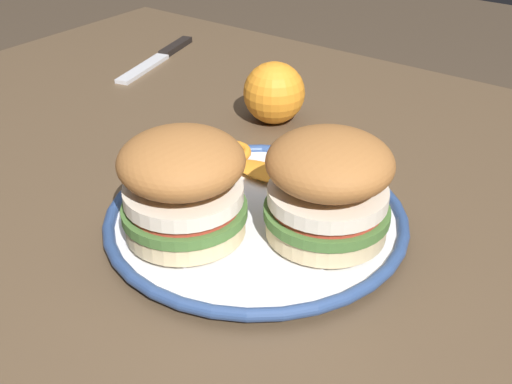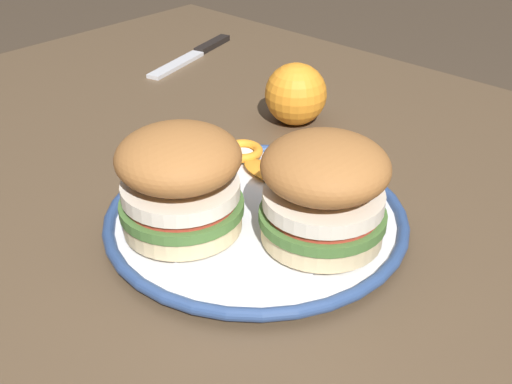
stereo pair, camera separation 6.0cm
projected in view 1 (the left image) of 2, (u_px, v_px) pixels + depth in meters
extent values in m
cube|color=brown|center=(221.00, 217.00, 0.68)|extent=(1.23, 1.01, 0.03)
cube|color=brown|center=(161.00, 193.00, 1.47)|extent=(0.06, 0.06, 0.74)
cylinder|color=white|center=(256.00, 221.00, 0.63)|extent=(0.27, 0.27, 0.01)
torus|color=navy|center=(256.00, 216.00, 0.63)|extent=(0.30, 0.30, 0.01)
cylinder|color=white|center=(256.00, 215.00, 0.63)|extent=(0.21, 0.21, 0.00)
cylinder|color=beige|center=(325.00, 225.00, 0.59)|extent=(0.11, 0.11, 0.02)
cylinder|color=#477033|center=(326.00, 212.00, 0.58)|extent=(0.12, 0.12, 0.01)
cylinder|color=#BC3828|center=(326.00, 205.00, 0.58)|extent=(0.10, 0.10, 0.01)
cylinder|color=silver|center=(327.00, 195.00, 0.58)|extent=(0.11, 0.11, 0.01)
ellipsoid|color=#A36633|center=(329.00, 163.00, 0.56)|extent=(0.16, 0.16, 0.05)
cylinder|color=beige|center=(185.00, 223.00, 0.59)|extent=(0.11, 0.11, 0.02)
cylinder|color=#477033|center=(185.00, 210.00, 0.59)|extent=(0.12, 0.12, 0.01)
cylinder|color=#BC3828|center=(184.00, 203.00, 0.58)|extent=(0.10, 0.10, 0.01)
cylinder|color=silver|center=(183.00, 193.00, 0.58)|extent=(0.11, 0.11, 0.01)
ellipsoid|color=#A36633|center=(181.00, 161.00, 0.56)|extent=(0.16, 0.16, 0.05)
torus|color=orange|center=(231.00, 152.00, 0.72)|extent=(0.05, 0.05, 0.01)
cylinder|color=#F4E5C6|center=(231.00, 155.00, 0.73)|extent=(0.03, 0.03, 0.00)
ellipsoid|color=orange|center=(330.00, 167.00, 0.70)|extent=(0.07, 0.08, 0.01)
ellipsoid|color=orange|center=(265.00, 172.00, 0.69)|extent=(0.08, 0.04, 0.01)
sphere|color=orange|center=(274.00, 93.00, 0.83)|extent=(0.08, 0.08, 0.08)
cube|color=silver|center=(143.00, 68.00, 1.01)|extent=(0.05, 0.13, 0.01)
cube|color=black|center=(176.00, 48.00, 1.10)|extent=(0.04, 0.09, 0.01)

